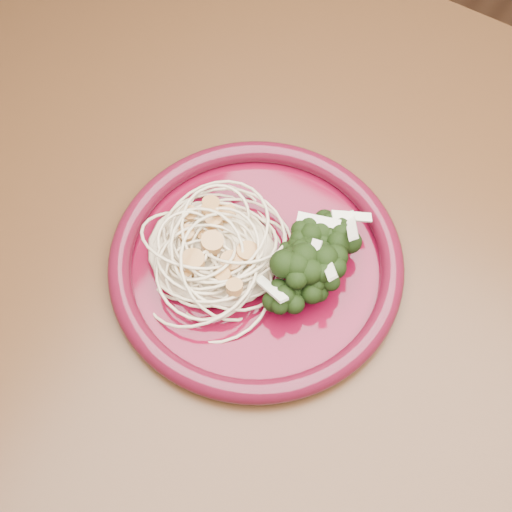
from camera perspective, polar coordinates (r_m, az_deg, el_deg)
The scene contains 6 objects.
dining_table at distance 0.73m, azimuth 0.51°, elevation -4.41°, with size 1.20×0.80×0.75m.
dinner_plate at distance 0.63m, azimuth 0.00°, elevation -0.47°, with size 0.33×0.33×0.02m.
spaghetti_pile at distance 0.62m, azimuth -3.55°, elevation 0.65°, with size 0.12×0.11×0.03m, color beige.
scallop_cluster at distance 0.60m, azimuth -3.71°, elevation 2.11°, with size 0.10×0.10×0.03m, color #BC8649, non-canonical shape.
broccoli_pile at distance 0.61m, azimuth 4.45°, elevation -0.54°, with size 0.07×0.12×0.04m, color black.
onion_garnish at distance 0.59m, azimuth 4.64°, elevation 0.75°, with size 0.05×0.08×0.04m, color beige, non-canonical shape.
Camera 1 is at (0.16, -0.26, 1.31)m, focal length 50.00 mm.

